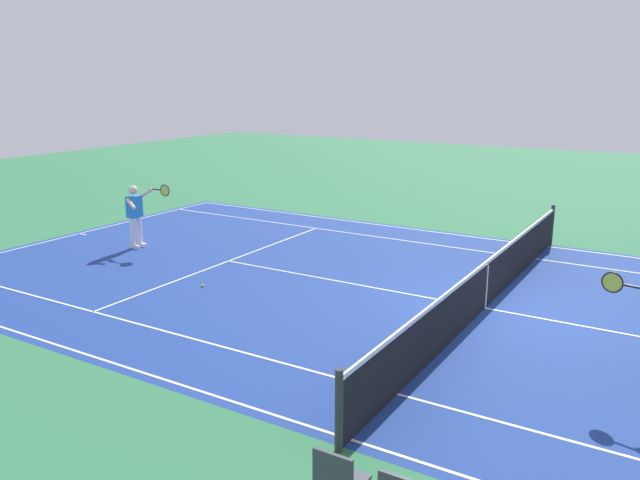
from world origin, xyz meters
name	(u,v)px	position (x,y,z in m)	size (l,w,h in m)	color
ground_plane	(485,308)	(0.00, 0.00, 0.00)	(60.00, 60.00, 0.00)	#2D7247
court_slab	(485,308)	(0.00, 0.00, 0.00)	(24.20, 11.40, 0.00)	navy
court_line_markings	(485,308)	(0.00, 0.00, 0.00)	(23.85, 11.05, 0.01)	white
tennis_net	(486,284)	(0.00, 0.00, 0.49)	(0.10, 11.70, 1.08)	#2D2D33
tennis_player_near	(136,213)	(9.30, 0.20, 0.93)	(1.05, 0.78, 1.70)	white
tennis_ball	(203,285)	(5.60, 1.86, 0.03)	(0.07, 0.07, 0.07)	#CCE01E
spectator_chair_2	(339,480)	(-0.65, 6.95, 0.52)	(0.44, 0.44, 0.88)	#38383D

